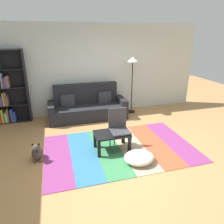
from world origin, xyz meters
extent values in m
plane|color=#B27F4C|center=(0.00, 0.00, 0.00)|extent=(14.00, 14.00, 0.00)
cube|color=silver|center=(0.00, 2.55, 1.35)|extent=(6.80, 0.10, 2.70)
cube|color=#843370|center=(-1.33, 0.02, 0.01)|extent=(0.54, 2.03, 0.01)
cube|color=teal|center=(-0.79, 0.02, 0.01)|extent=(0.54, 2.03, 0.01)
cube|color=#387F4C|center=(-0.25, 0.02, 0.01)|extent=(0.54, 2.03, 0.01)
cube|color=tan|center=(0.28, 0.02, 0.01)|extent=(0.54, 2.03, 0.01)
cube|color=#C64C2D|center=(0.82, 0.02, 0.01)|extent=(0.54, 2.03, 0.01)
cube|color=#843370|center=(1.36, 0.02, 0.01)|extent=(0.54, 2.03, 0.01)
cube|color=black|center=(-0.36, 1.95, 0.20)|extent=(1.90, 0.80, 0.40)
cube|color=black|center=(-0.36, 2.25, 0.70)|extent=(1.90, 0.20, 0.60)
cube|color=black|center=(-1.40, 1.95, 0.28)|extent=(0.18, 0.80, 0.56)
cube|color=black|center=(0.68, 1.95, 0.28)|extent=(0.18, 0.80, 0.56)
cube|color=#333338|center=(-0.91, 2.13, 0.56)|extent=(0.42, 0.19, 0.36)
cube|color=#333338|center=(0.19, 2.13, 0.56)|extent=(0.42, 0.19, 0.36)
cube|color=black|center=(-1.99, 2.30, 1.01)|extent=(0.04, 0.28, 2.02)
cube|color=black|center=(-2.42, 2.43, 1.01)|extent=(0.90, 0.01, 2.02)
cube|color=black|center=(-2.42, 2.30, 0.02)|extent=(0.86, 0.28, 0.02)
cube|color=black|center=(-2.42, 2.30, 0.51)|extent=(0.86, 0.28, 0.02)
cube|color=black|center=(-2.42, 2.30, 1.01)|extent=(0.86, 0.28, 0.02)
cube|color=black|center=(-2.42, 2.30, 1.50)|extent=(0.86, 0.28, 0.02)
cube|color=black|center=(-2.42, 2.30, 2.00)|extent=(0.86, 0.28, 0.02)
cube|color=orange|center=(-2.82, 2.27, 0.21)|extent=(0.03, 0.20, 0.36)
cube|color=red|center=(-2.78, 2.27, 0.20)|extent=(0.03, 0.21, 0.35)
cube|color=gold|center=(-2.73, 2.28, 0.22)|extent=(0.05, 0.23, 0.38)
cube|color=green|center=(-2.68, 2.27, 0.17)|extent=(0.04, 0.19, 0.29)
cube|color=silver|center=(-2.64, 2.27, 0.17)|extent=(0.04, 0.20, 0.28)
cube|color=#8C6647|center=(-2.59, 2.26, 0.23)|extent=(0.04, 0.19, 0.40)
cube|color=black|center=(-2.54, 2.29, 0.20)|extent=(0.03, 0.24, 0.35)
cube|color=#334CB2|center=(-2.49, 2.29, 0.22)|extent=(0.05, 0.25, 0.38)
cube|color=#334CB2|center=(-2.42, 2.27, 0.17)|extent=(0.05, 0.20, 0.29)
cube|color=purple|center=(-2.71, 2.29, 0.71)|extent=(0.04, 0.23, 0.36)
cube|color=#334CB2|center=(-2.66, 2.28, 0.66)|extent=(0.03, 0.22, 0.26)
cube|color=gold|center=(-2.62, 2.28, 0.70)|extent=(0.03, 0.22, 0.36)
cube|color=#8C6647|center=(-2.58, 2.30, 0.71)|extent=(0.04, 0.26, 0.37)
cube|color=#8C6647|center=(-2.53, 2.27, 0.66)|extent=(0.03, 0.20, 0.26)
cube|color=black|center=(-2.63, 2.30, 1.17)|extent=(0.04, 0.25, 0.31)
cube|color=#668C99|center=(-2.58, 2.26, 1.22)|extent=(0.04, 0.19, 0.40)
cube|color=red|center=(-2.53, 2.30, 1.15)|extent=(0.03, 0.25, 0.26)
cube|color=#334CB2|center=(-2.48, 2.28, 1.17)|extent=(0.04, 0.23, 0.30)
cube|color=#8C6647|center=(-2.44, 2.29, 1.18)|extent=(0.05, 0.24, 0.31)
cube|color=black|center=(-0.17, 0.02, 0.39)|extent=(0.74, 0.50, 0.04)
cube|color=black|center=(-0.50, -0.19, 0.19)|extent=(0.06, 0.06, 0.36)
cube|color=black|center=(0.16, -0.19, 0.19)|extent=(0.06, 0.06, 0.36)
cube|color=black|center=(-0.50, 0.23, 0.19)|extent=(0.06, 0.06, 0.36)
cube|color=black|center=(0.16, 0.23, 0.19)|extent=(0.06, 0.06, 0.36)
ellipsoid|color=white|center=(0.21, -0.58, 0.11)|extent=(0.60, 0.51, 0.21)
ellipsoid|color=#473D33|center=(-1.71, 0.10, 0.13)|extent=(0.22, 0.30, 0.26)
sphere|color=#473D33|center=(-1.71, 0.00, 0.30)|extent=(0.15, 0.15, 0.15)
ellipsoid|color=black|center=(-1.71, -0.06, 0.29)|extent=(0.06, 0.07, 0.05)
ellipsoid|color=black|center=(-1.76, 0.02, 0.36)|extent=(0.05, 0.04, 0.08)
ellipsoid|color=black|center=(-1.65, 0.02, 0.36)|extent=(0.05, 0.04, 0.08)
sphere|color=#473D33|center=(-1.77, -0.03, 0.03)|extent=(0.06, 0.06, 0.06)
sphere|color=#473D33|center=(-1.65, -0.03, 0.03)|extent=(0.06, 0.06, 0.06)
cylinder|color=black|center=(1.08, 2.11, 0.01)|extent=(0.26, 0.26, 0.02)
cylinder|color=black|center=(1.08, 2.11, 0.81)|extent=(0.03, 0.03, 1.58)
cone|color=white|center=(1.08, 2.11, 1.68)|extent=(0.32, 0.32, 0.14)
cube|color=black|center=(-0.09, -0.01, 0.42)|extent=(0.11, 0.15, 0.02)
cube|color=#38383D|center=(0.00, 0.00, 0.44)|extent=(0.40, 0.40, 0.03)
cube|color=#38383D|center=(0.00, 0.18, 0.68)|extent=(0.40, 0.03, 0.44)
cylinder|color=#38383D|center=(-0.17, -0.17, 0.21)|extent=(0.02, 0.02, 0.42)
cylinder|color=#38383D|center=(0.17, -0.17, 0.21)|extent=(0.02, 0.02, 0.42)
cylinder|color=#38383D|center=(-0.17, 0.17, 0.21)|extent=(0.02, 0.02, 0.42)
cylinder|color=#38383D|center=(0.17, 0.17, 0.21)|extent=(0.02, 0.02, 0.42)
camera|label=1|loc=(-1.24, -3.74, 2.37)|focal=32.92mm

